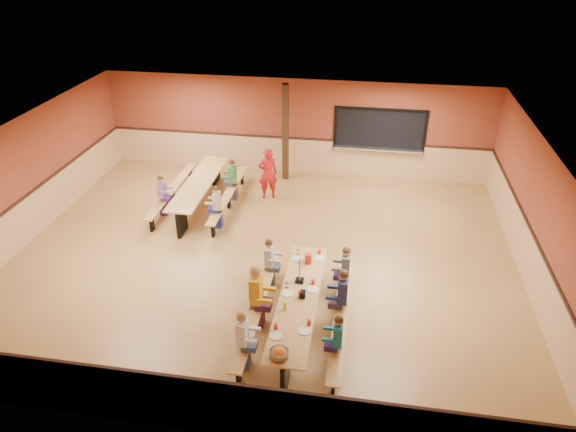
# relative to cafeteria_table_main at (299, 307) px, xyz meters

# --- Properties ---
(ground) EXTENTS (12.00, 12.00, 0.00)m
(ground) POSITION_rel_cafeteria_table_main_xyz_m (-1.20, 2.36, -0.53)
(ground) COLOR olive
(ground) RESTS_ON ground
(room_envelope) EXTENTS (12.04, 10.04, 3.02)m
(room_envelope) POSITION_rel_cafeteria_table_main_xyz_m (-1.20, 2.36, 0.16)
(room_envelope) COLOR brown
(room_envelope) RESTS_ON ground
(kitchen_pass_through) EXTENTS (2.78, 0.28, 1.38)m
(kitchen_pass_through) POSITION_rel_cafeteria_table_main_xyz_m (1.40, 7.32, 0.96)
(kitchen_pass_through) COLOR black
(kitchen_pass_through) RESTS_ON ground
(structural_post) EXTENTS (0.18, 0.18, 3.00)m
(structural_post) POSITION_rel_cafeteria_table_main_xyz_m (-1.40, 6.76, 0.97)
(structural_post) COLOR black
(structural_post) RESTS_ON ground
(cafeteria_table_main) EXTENTS (1.91, 3.70, 0.74)m
(cafeteria_table_main) POSITION_rel_cafeteria_table_main_xyz_m (0.00, 0.00, 0.00)
(cafeteria_table_main) COLOR #B38547
(cafeteria_table_main) RESTS_ON ground
(cafeteria_table_second) EXTENTS (1.91, 3.70, 0.74)m
(cafeteria_table_second) POSITION_rel_cafeteria_table_main_xyz_m (-3.48, 4.61, 0.00)
(cafeteria_table_second) COLOR #B38547
(cafeteria_table_second) RESTS_ON ground
(seated_child_white_left) EXTENTS (0.38, 0.31, 1.23)m
(seated_child_white_left) POSITION_rel_cafeteria_table_main_xyz_m (-0.82, -1.16, 0.09)
(seated_child_white_left) COLOR white
(seated_child_white_left) RESTS_ON ground
(seated_adult_yellow) EXTENTS (0.46, 0.37, 1.39)m
(seated_adult_yellow) POSITION_rel_cafeteria_table_main_xyz_m (-0.82, -0.03, 0.17)
(seated_adult_yellow) COLOR gold
(seated_adult_yellow) RESTS_ON ground
(seated_child_grey_left) EXTENTS (0.35, 0.29, 1.18)m
(seated_child_grey_left) POSITION_rel_cafeteria_table_main_xyz_m (-0.82, 1.24, 0.06)
(seated_child_grey_left) COLOR #BBBBBB
(seated_child_grey_left) RESTS_ON ground
(seated_child_teal_right) EXTENTS (0.35, 0.28, 1.16)m
(seated_child_teal_right) POSITION_rel_cafeteria_table_main_xyz_m (0.83, -0.92, 0.06)
(seated_child_teal_right) COLOR #186F86
(seated_child_teal_right) RESTS_ON ground
(seated_child_navy_right) EXTENTS (0.41, 0.33, 1.29)m
(seated_child_navy_right) POSITION_rel_cafeteria_table_main_xyz_m (0.83, 0.25, 0.12)
(seated_child_navy_right) COLOR navy
(seated_child_navy_right) RESTS_ON ground
(seated_child_char_right) EXTENTS (0.37, 0.30, 1.21)m
(seated_child_char_right) POSITION_rel_cafeteria_table_main_xyz_m (0.83, 1.18, 0.08)
(seated_child_char_right) COLOR #4F575B
(seated_child_char_right) RESTS_ON ground
(seated_child_purple_sec) EXTENTS (0.34, 0.28, 1.15)m
(seated_child_purple_sec) POSITION_rel_cafeteria_table_main_xyz_m (-4.30, 3.94, 0.05)
(seated_child_purple_sec) COLOR #8C5C97
(seated_child_purple_sec) RESTS_ON ground
(seated_child_green_sec) EXTENTS (0.37, 0.30, 1.21)m
(seated_child_green_sec) POSITION_rel_cafeteria_table_main_xyz_m (-2.65, 5.13, 0.08)
(seated_child_green_sec) COLOR #398042
(seated_child_green_sec) RESTS_ON ground
(seated_child_tan_sec) EXTENTS (0.35, 0.29, 1.18)m
(seated_child_tan_sec) POSITION_rel_cafeteria_table_main_xyz_m (-2.65, 3.53, 0.06)
(seated_child_tan_sec) COLOR #C0AB97
(seated_child_tan_sec) RESTS_ON ground
(standing_woman) EXTENTS (0.65, 0.53, 1.53)m
(standing_woman) POSITION_rel_cafeteria_table_main_xyz_m (-1.68, 5.41, 0.24)
(standing_woman) COLOR red
(standing_woman) RESTS_ON ground
(punch_pitcher) EXTENTS (0.16, 0.16, 0.22)m
(punch_pitcher) POSITION_rel_cafeteria_table_main_xyz_m (0.03, 1.19, 0.32)
(punch_pitcher) COLOR red
(punch_pitcher) RESTS_ON cafeteria_table_main
(chip_bowl) EXTENTS (0.32, 0.32, 0.15)m
(chip_bowl) POSITION_rel_cafeteria_table_main_xyz_m (-0.10, -1.57, 0.29)
(chip_bowl) COLOR orange
(chip_bowl) RESTS_ON cafeteria_table_main
(napkin_dispenser) EXTENTS (0.10, 0.14, 0.13)m
(napkin_dispenser) POSITION_rel_cafeteria_table_main_xyz_m (0.07, 0.04, 0.28)
(napkin_dispenser) COLOR black
(napkin_dispenser) RESTS_ON cafeteria_table_main
(condiment_mustard) EXTENTS (0.06, 0.06, 0.17)m
(condiment_mustard) POSITION_rel_cafeteria_table_main_xyz_m (-0.20, -0.38, 0.30)
(condiment_mustard) COLOR yellow
(condiment_mustard) RESTS_ON cafeteria_table_main
(condiment_ketchup) EXTENTS (0.06, 0.06, 0.17)m
(condiment_ketchup) POSITION_rel_cafeteria_table_main_xyz_m (0.02, 0.00, 0.30)
(condiment_ketchup) COLOR #B2140F
(condiment_ketchup) RESTS_ON cafeteria_table_main
(table_paddle) EXTENTS (0.16, 0.16, 0.56)m
(table_paddle) POSITION_rel_cafeteria_table_main_xyz_m (-0.06, 0.52, 0.35)
(table_paddle) COLOR black
(table_paddle) RESTS_ON cafeteria_table_main
(place_settings) EXTENTS (0.65, 3.30, 0.11)m
(place_settings) POSITION_rel_cafeteria_table_main_xyz_m (0.00, 0.00, 0.27)
(place_settings) COLOR beige
(place_settings) RESTS_ON cafeteria_table_main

